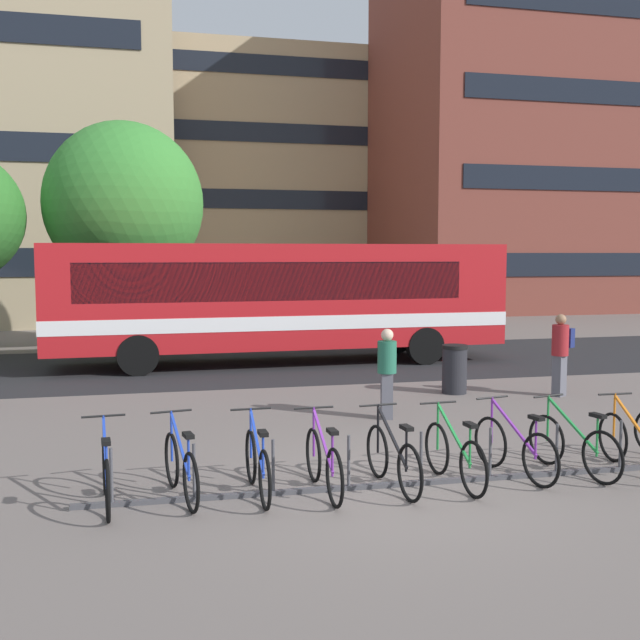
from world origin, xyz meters
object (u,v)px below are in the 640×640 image
Objects in this scene: parked_bicycle_purple_6 at (514,448)px; commuter_black_pack_1 at (387,367)px; parked_bicycle_green_7 at (573,446)px; street_tree_0 at (124,204)px; parked_bicycle_green_5 at (454,456)px; parked_bicycle_orange_8 at (635,444)px; city_bus at (282,298)px; parked_bicycle_blue_2 at (257,465)px; commuter_navy_pack_0 at (561,349)px; parked_bicycle_purple_3 at (324,463)px; parked_bicycle_blue_0 at (106,475)px; trash_bin at (455,369)px; parked_bicycle_blue_1 at (181,468)px; parked_bicycle_black_4 at (393,459)px.

parked_bicycle_purple_6 is 1.05× the size of commuter_black_pack_1.
street_tree_0 is (-6.16, 15.01, 4.08)m from parked_bicycle_green_7.
parked_bicycle_purple_6 is 0.24× the size of street_tree_0.
parked_bicycle_green_5 is 2.63m from parked_bicycle_orange_8.
parked_bicycle_orange_8 is at bearing -108.90° from parked_bicycle_green_7.
city_bus is 11.13m from parked_bicycle_blue_2.
commuter_black_pack_1 is at bearing 7.28° from parked_bicycle_green_7.
commuter_navy_pack_0 is at bearing -19.02° from parked_bicycle_orange_8.
city_bus is at bearing -2.04° from parked_bicycle_green_7.
parked_bicycle_green_7 is (3.46, 0.04, 0.00)m from parked_bicycle_purple_3.
parked_bicycle_purple_3 is 0.25× the size of street_tree_0.
parked_bicycle_blue_0 is at bearing 84.31° from parked_bicycle_green_5.
street_tree_0 reaches higher than city_bus.
parked_bicycle_blue_0 is 4.29m from parked_bicycle_green_5.
parked_bicycle_purple_3 is at bearing -79.86° from street_tree_0.
parked_bicycle_purple_6 is at bearing -70.39° from street_tree_0.
trash_bin is at bearing -51.28° from commuter_navy_pack_0.
parked_bicycle_orange_8 is 0.25× the size of street_tree_0.
parked_bicycle_blue_0 is 10.16m from commuter_navy_pack_0.
parked_bicycle_blue_0 is 1.02× the size of parked_bicycle_green_7.
parked_bicycle_purple_6 is (4.35, -0.08, 0.00)m from parked_bicycle_blue_1.
parked_bicycle_blue_2 is 1.00× the size of parked_bicycle_orange_8.
parked_bicycle_purple_3 is 1.02× the size of parked_bicycle_green_7.
commuter_black_pack_1 is 0.23× the size of street_tree_0.
parked_bicycle_orange_8 is 1.01× the size of commuter_navy_pack_0.
parked_bicycle_green_7 is 16.73m from street_tree_0.
trash_bin is at bearing -34.45° from parked_bicycle_black_4.
parked_bicycle_purple_6 is (1.74, 0.13, 0.00)m from parked_bicycle_black_4.
street_tree_0 is at bearing 126.95° from trash_bin.
parked_bicycle_purple_6 is (2.63, 0.11, 0.00)m from parked_bicycle_purple_3.
parked_bicycle_blue_0 is 3.48m from parked_bicycle_black_4.
parked_bicycle_black_4 is (3.48, -0.13, 0.00)m from parked_bicycle_blue_0.
parked_bicycle_blue_2 is 4.27m from parked_bicycle_green_7.
trash_bin is at bearing -53.05° from street_tree_0.
commuter_navy_pack_0 is at bearing -41.79° from parked_bicycle_green_7.
street_tree_0 is at bearing 26.71° from parked_bicycle_orange_8.
commuter_navy_pack_0 is (5.38, 5.07, 0.60)m from parked_bicycle_black_4.
trash_bin reaches higher than parked_bicycle_black_4.
parked_bicycle_blue_1 is (0.86, 0.08, 0.00)m from parked_bicycle_blue_0.
parked_bicycle_green_7 is at bearing -90.71° from parked_bicycle_purple_3.
city_bus is 7.09× the size of parked_bicycle_blue_1.
trash_bin is (-2.02, 0.78, -0.46)m from commuter_navy_pack_0.
parked_bicycle_orange_8 is 17.15m from street_tree_0.
parked_bicycle_purple_6 is at bearing 23.44° from commuter_navy_pack_0.
parked_bicycle_blue_0 is 1.00× the size of parked_bicycle_green_5.
commuter_black_pack_1 is (-1.37, 3.82, 0.55)m from parked_bicycle_green_7.
street_tree_0 reaches higher than parked_bicycle_green_7.
commuter_black_pack_1 reaches higher than parked_bicycle_blue_2.
commuter_navy_pack_0 is (7.99, 4.86, 0.60)m from parked_bicycle_blue_1.
street_tree_0 is (-0.11, 14.95, 4.08)m from parked_bicycle_blue_0.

